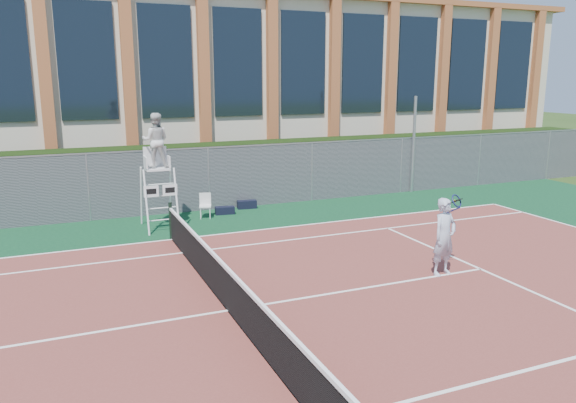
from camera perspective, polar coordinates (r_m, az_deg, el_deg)
name	(u,v)px	position (r m, az deg, el deg)	size (l,w,h in m)	color
ground	(228,312)	(11.51, -6.10, -11.09)	(120.00, 120.00, 0.00)	#233814
apron	(215,294)	(12.40, -7.47, -9.33)	(36.00, 20.00, 0.01)	#0B331D
tennis_court	(228,311)	(11.51, -6.10, -11.00)	(23.77, 10.97, 0.02)	brown
tennis_net	(228,287)	(11.31, -6.17, -8.60)	(0.10, 11.30, 1.10)	black
fence	(151,184)	(19.48, -13.75, 1.79)	(40.00, 0.06, 2.20)	#595E60
hedge	(145,178)	(20.65, -14.29, 2.35)	(40.00, 1.40, 2.20)	black
building	(115,87)	(28.24, -17.18, 11.02)	(45.00, 10.60, 8.22)	beige
steel_pole	(413,145)	(23.30, 12.63, 5.64)	(0.12, 0.12, 3.88)	#9EA0A5
umpire_chair	(156,144)	(17.53, -13.29, 5.73)	(1.01, 1.55, 3.60)	white
plastic_chair	(205,203)	(18.91, -8.41, -0.19)	(0.47, 0.48, 0.82)	silver
sports_bag_near	(247,204)	(20.12, -4.21, -0.30)	(0.68, 0.27, 0.29)	black
sports_bag_far	(225,210)	(19.36, -6.44, -0.90)	(0.65, 0.28, 0.26)	black
tennis_player	(444,237)	(13.64, 15.61, -3.46)	(1.05, 0.74, 1.85)	#ACB8CF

